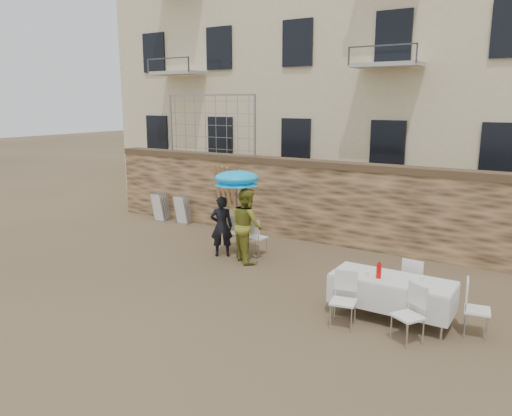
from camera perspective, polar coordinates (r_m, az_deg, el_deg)
The scene contains 18 objects.
ground at distance 10.45m, azimuth -8.42°, elevation -9.44°, with size 80.00×80.00×0.00m, color brown.
stone_wall at distance 14.15m, azimuth 4.66°, elevation 1.00°, with size 13.00×0.50×2.20m, color olive.
apartment_building at distance 20.70m, azimuth 14.72°, elevation 21.98°, with size 20.00×8.00×15.00m, color beige.
chain_link_fence at distance 15.52m, azimuth -5.21°, elevation 9.41°, with size 3.20×0.06×1.80m, color gray, non-canonical shape.
man_suit at distance 12.45m, azimuth -3.96°, elevation -2.11°, with size 0.56×0.37×1.53m, color black.
woman_dress at distance 12.00m, azimuth -1.07°, elevation -1.96°, with size 0.87×0.68×1.80m, color gold.
umbrella at distance 12.07m, azimuth -2.22°, elevation 3.18°, with size 1.11×1.11×2.06m.
couple_chair_left at distance 12.95m, azimuth -2.51°, elevation -2.83°, with size 0.48×0.48×0.96m, color white, non-canonical shape.
couple_chair_right at distance 12.58m, azimuth 0.12°, elevation -3.27°, with size 0.48×0.48×0.96m, color white, non-canonical shape.
banquet_table at distance 9.19m, azimuth 15.30°, elevation -7.95°, with size 2.10×0.85×0.78m.
soda_bottle at distance 9.05m, azimuth 13.87°, elevation -7.01°, with size 0.09×0.09×0.26m, color red.
table_chair_front_left at distance 8.80m, azimuth 9.95°, elevation -10.36°, with size 0.48×0.48×0.96m, color white, non-canonical shape.
table_chair_front_right at distance 8.49m, azimuth 16.97°, elevation -11.59°, with size 0.48×0.48×0.96m, color white, non-canonical shape.
table_chair_back at distance 9.95m, azimuth 17.70°, elevation -8.06°, with size 0.48×0.48×0.96m, color white, non-canonical shape.
table_chair_side at distance 9.11m, azimuth 23.98°, elevation -10.46°, with size 0.48×0.48×0.96m, color white, non-canonical shape.
chair_stack_left at distance 16.63m, azimuth -10.48°, elevation 0.25°, with size 0.46×0.47×0.92m, color white, non-canonical shape.
chair_stack_right at distance 16.04m, azimuth -8.11°, elevation -0.10°, with size 0.46×0.40×0.92m, color white, non-canonical shape.
wood_planks at distance 15.02m, azimuth -3.32°, elevation 1.28°, with size 0.70×0.20×2.00m, color #A37749, non-canonical shape.
Camera 1 is at (6.39, -7.34, 3.81)m, focal length 35.00 mm.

